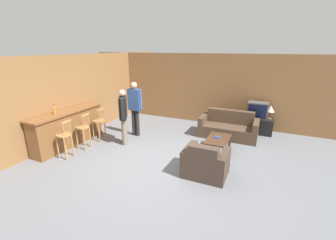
% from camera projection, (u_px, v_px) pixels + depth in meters
% --- Properties ---
extents(ground_plane, '(24.00, 24.00, 0.00)m').
position_uv_depth(ground_plane, '(156.00, 162.00, 5.72)').
color(ground_plane, slate).
extents(wall_back, '(9.40, 0.08, 2.60)m').
position_uv_depth(wall_back, '(200.00, 89.00, 8.53)').
color(wall_back, olive).
rests_on(wall_back, ground_plane).
extents(wall_left, '(0.08, 8.70, 2.60)m').
position_uv_depth(wall_left, '(91.00, 93.00, 7.75)').
color(wall_left, olive).
rests_on(wall_left, ground_plane).
extents(bar_counter, '(0.55, 2.36, 1.05)m').
position_uv_depth(bar_counter, '(69.00, 128.00, 6.63)').
color(bar_counter, brown).
rests_on(bar_counter, ground_plane).
extents(bar_chair_near, '(0.38, 0.38, 1.03)m').
position_uv_depth(bar_chair_near, '(64.00, 138.00, 5.83)').
color(bar_chair_near, '#B77F42').
rests_on(bar_chair_near, ground_plane).
extents(bar_chair_mid, '(0.39, 0.39, 1.03)m').
position_uv_depth(bar_chair_mid, '(83.00, 130.00, 6.40)').
color(bar_chair_mid, '#B77F42').
rests_on(bar_chair_mid, ground_plane).
extents(bar_chair_far, '(0.40, 0.40, 1.03)m').
position_uv_depth(bar_chair_far, '(99.00, 123.00, 6.98)').
color(bar_chair_far, '#B77F42').
rests_on(bar_chair_far, ground_plane).
extents(couch_far, '(1.82, 0.83, 0.84)m').
position_uv_depth(couch_far, '(228.00, 128.00, 7.30)').
color(couch_far, '#4C3828').
rests_on(couch_far, ground_plane).
extents(armchair_near, '(0.97, 0.79, 0.82)m').
position_uv_depth(armchair_near, '(205.00, 163.00, 5.06)').
color(armchair_near, '#423328').
rests_on(armchair_near, ground_plane).
extents(coffee_table, '(0.59, 0.98, 0.40)m').
position_uv_depth(coffee_table, '(218.00, 140.00, 6.21)').
color(coffee_table, '#472D1E').
rests_on(coffee_table, ground_plane).
extents(tv_unit, '(1.06, 0.54, 0.54)m').
position_uv_depth(tv_unit, '(256.00, 125.00, 7.67)').
color(tv_unit, black).
rests_on(tv_unit, ground_plane).
extents(tv, '(0.64, 0.42, 0.53)m').
position_uv_depth(tv, '(258.00, 110.00, 7.51)').
color(tv, '#4C4C4C').
rests_on(tv, tv_unit).
extents(bottle, '(0.06, 0.06, 0.26)m').
position_uv_depth(bottle, '(54.00, 110.00, 6.15)').
color(bottle, '#B27A23').
rests_on(bottle, bar_counter).
extents(book_on_table, '(0.18, 0.16, 0.02)m').
position_uv_depth(book_on_table, '(217.00, 137.00, 6.25)').
color(book_on_table, navy).
rests_on(book_on_table, coffee_table).
extents(table_lamp, '(0.25, 0.25, 0.46)m').
position_uv_depth(table_lamp, '(271.00, 109.00, 7.34)').
color(table_lamp, brown).
rests_on(table_lamp, tv_unit).
extents(person_by_window, '(0.53, 0.20, 1.77)m').
position_uv_depth(person_by_window, '(135.00, 106.00, 7.20)').
color(person_by_window, black).
rests_on(person_by_window, ground_plane).
extents(person_by_counter, '(0.40, 0.55, 1.66)m').
position_uv_depth(person_by_counter, '(123.00, 114.00, 6.56)').
color(person_by_counter, '#756B5B').
rests_on(person_by_counter, ground_plane).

